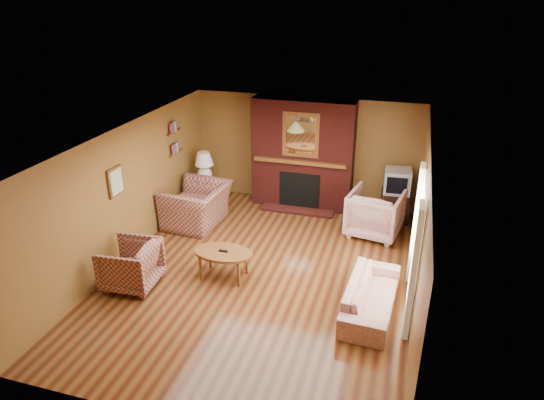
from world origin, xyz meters
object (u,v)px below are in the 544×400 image
(plaid_loveseat, at_px, (197,205))
(table_lamp, at_px, (204,165))
(plaid_armchair, at_px, (131,265))
(crt_tv, at_px, (397,181))
(tv_stand, at_px, (395,206))
(floral_armchair, at_px, (375,213))
(floral_sofa, at_px, (371,296))
(side_table, at_px, (206,192))
(fireplace, at_px, (303,155))
(coffee_table, at_px, (223,254))

(plaid_loveseat, height_order, table_lamp, table_lamp)
(plaid_armchair, distance_m, crt_tv, 5.49)
(plaid_loveseat, xyz_separation_m, tv_stand, (3.90, 1.35, -0.10))
(floral_armchair, height_order, tv_stand, floral_armchair)
(plaid_loveseat, xyz_separation_m, floral_sofa, (3.75, -1.95, -0.16))
(side_table, distance_m, tv_stand, 4.17)
(fireplace, height_order, side_table, fireplace)
(floral_armchair, height_order, side_table, floral_armchair)
(tv_stand, bearing_deg, plaid_loveseat, -165.84)
(table_lamp, bearing_deg, coffee_table, -60.93)
(table_lamp, distance_m, crt_tv, 4.16)
(crt_tv, bearing_deg, tv_stand, 90.00)
(plaid_loveseat, bearing_deg, table_lamp, -162.57)
(floral_sofa, distance_m, table_lamp, 5.02)
(floral_sofa, relative_size, floral_armchair, 1.74)
(side_table, relative_size, tv_stand, 0.85)
(floral_sofa, xyz_separation_m, tv_stand, (0.15, 3.30, 0.06))
(floral_armchair, bearing_deg, floral_sofa, 104.61)
(plaid_armchair, relative_size, side_table, 1.57)
(crt_tv, bearing_deg, table_lamp, -175.26)
(floral_sofa, bearing_deg, plaid_armchair, 99.80)
(floral_sofa, distance_m, tv_stand, 3.31)
(plaid_armchair, distance_m, table_lamp, 3.43)
(floral_sofa, relative_size, side_table, 3.25)
(fireplace, height_order, coffee_table, fireplace)
(floral_sofa, relative_size, tv_stand, 2.76)
(fireplace, xyz_separation_m, floral_armchair, (1.71, -0.97, -0.72))
(plaid_loveseat, bearing_deg, plaid_armchair, 1.04)
(coffee_table, relative_size, table_lamp, 1.50)
(side_table, xyz_separation_m, tv_stand, (4.15, 0.35, 0.05))
(floral_armchair, bearing_deg, coffee_table, 55.27)
(coffee_table, relative_size, crt_tv, 1.83)
(tv_stand, height_order, crt_tv, crt_tv)
(coffee_table, height_order, tv_stand, tv_stand)
(fireplace, bearing_deg, plaid_loveseat, -140.25)
(fireplace, xyz_separation_m, table_lamp, (-2.10, -0.53, -0.26))
(fireplace, height_order, tv_stand, fireplace)
(plaid_loveseat, xyz_separation_m, coffee_table, (1.27, -1.72, 0.02))
(coffee_table, bearing_deg, side_table, 119.07)
(fireplace, relative_size, plaid_loveseat, 1.86)
(floral_sofa, bearing_deg, fireplace, 32.02)
(plaid_loveseat, height_order, plaid_armchair, plaid_loveseat)
(coffee_table, relative_size, tv_stand, 1.59)
(floral_armchair, xyz_separation_m, crt_tv, (0.34, 0.78, 0.42))
(table_lamp, bearing_deg, fireplace, 14.29)
(plaid_armchair, height_order, coffee_table, plaid_armchair)
(plaid_armchair, relative_size, tv_stand, 1.33)
(plaid_loveseat, xyz_separation_m, floral_armchair, (3.56, 0.57, 0.04))
(side_table, bearing_deg, fireplace, 14.29)
(floral_armchair, bearing_deg, plaid_armchair, 49.13)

